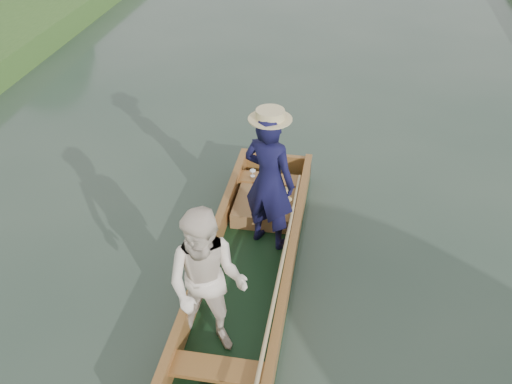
# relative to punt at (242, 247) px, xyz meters

# --- Properties ---
(ground) EXTENTS (120.00, 120.00, 0.00)m
(ground) POSITION_rel_punt_xyz_m (0.04, 0.15, -0.68)
(ground) COLOR #283D30
(ground) RESTS_ON ground
(punt) EXTENTS (1.20, 5.00, 2.00)m
(punt) POSITION_rel_punt_xyz_m (0.00, 0.00, 0.00)
(punt) COLOR black
(punt) RESTS_ON ground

